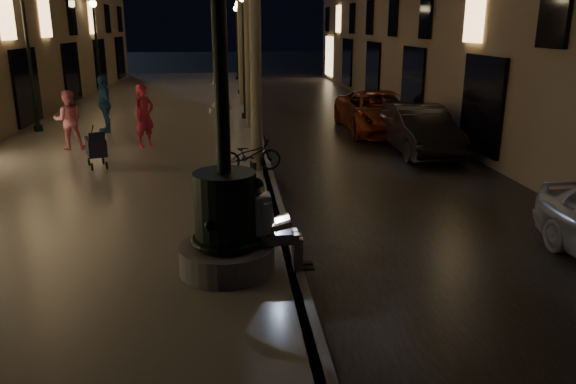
{
  "coord_description": "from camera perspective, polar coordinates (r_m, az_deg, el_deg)",
  "views": [
    {
      "loc": [
        -0.9,
        -5.68,
        3.7
      ],
      "look_at": [
        0.01,
        3.0,
        1.08
      ],
      "focal_mm": 35.0,
      "sensor_mm": 36.0,
      "label": 1
    }
  ],
  "objects": [
    {
      "name": "ground",
      "position": [
        21.03,
        -3.42,
        6.54
      ],
      "size": [
        120.0,
        120.0,
        0.0
      ],
      "primitive_type": "plane",
      "color": "black",
      "rests_on": "ground"
    },
    {
      "name": "cobble_lane",
      "position": [
        21.36,
        4.69,
        6.7
      ],
      "size": [
        6.0,
        45.0,
        0.02
      ],
      "primitive_type": "cube",
      "color": "black",
      "rests_on": "ground"
    },
    {
      "name": "promenade",
      "position": [
        21.22,
        -14.35,
        6.41
      ],
      "size": [
        8.0,
        45.0,
        0.2
      ],
      "primitive_type": "cube",
      "color": "slate",
      "rests_on": "ground"
    },
    {
      "name": "curb_strip",
      "position": [
        21.01,
        -3.43,
        6.8
      ],
      "size": [
        0.25,
        45.0,
        0.2
      ],
      "primitive_type": "cube",
      "color": "#59595B",
      "rests_on": "ground"
    },
    {
      "name": "fountain_lamppost",
      "position": [
        8.07,
        -6.39,
        -1.36
      ],
      "size": [
        1.4,
        1.4,
        5.21
      ],
      "color": "#59595B",
      "rests_on": "promenade"
    },
    {
      "name": "seated_man_laptop",
      "position": [
        8.18,
        -2.02,
        -3.06
      ],
      "size": [
        1.04,
        0.35,
        1.41
      ],
      "color": "gray",
      "rests_on": "promenade"
    },
    {
      "name": "lamp_curb_a",
      "position": [
        13.7,
        -3.56,
        14.73
      ],
      "size": [
        0.36,
        0.36,
        4.81
      ],
      "color": "black",
      "rests_on": "promenade"
    },
    {
      "name": "lamp_curb_b",
      "position": [
        21.69,
        -4.52,
        15.42
      ],
      "size": [
        0.36,
        0.36,
        4.81
      ],
      "color": "black",
      "rests_on": "promenade"
    },
    {
      "name": "lamp_curb_c",
      "position": [
        29.69,
        -4.97,
        15.74
      ],
      "size": [
        0.36,
        0.36,
        4.81
      ],
      "color": "black",
      "rests_on": "promenade"
    },
    {
      "name": "lamp_curb_d",
      "position": [
        37.69,
        -5.23,
        15.93
      ],
      "size": [
        0.36,
        0.36,
        4.81
      ],
      "color": "black",
      "rests_on": "promenade"
    },
    {
      "name": "lamp_left_b",
      "position": [
        20.73,
        -25.0,
        13.92
      ],
      "size": [
        0.36,
        0.36,
        4.81
      ],
      "color": "black",
      "rests_on": "promenade"
    },
    {
      "name": "lamp_left_c",
      "position": [
        30.39,
        -18.96,
        14.96
      ],
      "size": [
        0.36,
        0.36,
        4.81
      ],
      "color": "black",
      "rests_on": "promenade"
    },
    {
      "name": "stroller",
      "position": [
        14.96,
        -18.92,
        4.35
      ],
      "size": [
        0.66,
        1.04,
        1.06
      ],
      "rotation": [
        0.0,
        0.0,
        0.35
      ],
      "color": "black",
      "rests_on": "promenade"
    },
    {
      "name": "car_second",
      "position": [
        17.1,
        13.19,
        6.16
      ],
      "size": [
        1.51,
        4.27,
        1.41
      ],
      "primitive_type": "imported",
      "rotation": [
        0.0,
        0.0,
        -0.0
      ],
      "color": "black",
      "rests_on": "ground"
    },
    {
      "name": "car_third",
      "position": [
        20.17,
        9.21,
        7.99
      ],
      "size": [
        2.4,
        5.19,
        1.44
      ],
      "primitive_type": "imported",
      "rotation": [
        0.0,
        0.0,
        -0.0
      ],
      "color": "maroon",
      "rests_on": "ground"
    },
    {
      "name": "pedestrian_red",
      "position": [
        17.19,
        -14.39,
        7.53
      ],
      "size": [
        0.78,
        0.78,
        1.83
      ],
      "primitive_type": "imported",
      "rotation": [
        0.0,
        0.0,
        0.79
      ],
      "color": "#AD2238",
      "rests_on": "promenade"
    },
    {
      "name": "pedestrian_pink",
      "position": [
        17.52,
        -21.4,
        6.85
      ],
      "size": [
        0.94,
        0.8,
        1.7
      ],
      "primitive_type": "imported",
      "rotation": [
        0.0,
        0.0,
        3.35
      ],
      "color": "pink",
      "rests_on": "promenade"
    },
    {
      "name": "pedestrian_white",
      "position": [
        19.92,
        -6.84,
        9.01
      ],
      "size": [
        1.22,
        1.28,
        1.75
      ],
      "primitive_type": "imported",
      "rotation": [
        0.0,
        0.0,
        4.02
      ],
      "color": "silver",
      "rests_on": "promenade"
    },
    {
      "name": "pedestrian_blue",
      "position": [
        19.89,
        -18.18,
        8.48
      ],
      "size": [
        0.84,
        1.19,
        1.88
      ],
      "primitive_type": "imported",
      "rotation": [
        0.0,
        0.0,
        5.09
      ],
      "color": "#245185",
      "rests_on": "promenade"
    },
    {
      "name": "bicycle",
      "position": [
        13.87,
        -3.9,
        3.78
      ],
      "size": [
        1.62,
        0.78,
        0.82
      ],
      "primitive_type": "imported",
      "rotation": [
        0.0,
        0.0,
        1.73
      ],
      "color": "black",
      "rests_on": "promenade"
    }
  ]
}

